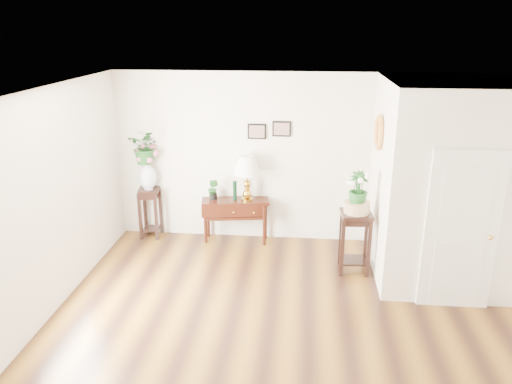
# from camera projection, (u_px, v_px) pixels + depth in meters

# --- Properties ---
(floor) EXTENTS (6.00, 5.50, 0.02)m
(floor) POSITION_uv_depth(u_px,v_px,m) (288.00, 330.00, 6.01)
(floor) COLOR brown
(floor) RESTS_ON ground
(ceiling) EXTENTS (6.00, 5.50, 0.02)m
(ceiling) POSITION_uv_depth(u_px,v_px,m) (294.00, 96.00, 5.11)
(ceiling) COLOR white
(ceiling) RESTS_ON ground
(wall_back) EXTENTS (6.00, 0.02, 2.80)m
(wall_back) POSITION_uv_depth(u_px,v_px,m) (296.00, 159.00, 8.15)
(wall_back) COLOR white
(wall_back) RESTS_ON ground
(wall_left) EXTENTS (0.02, 5.50, 2.80)m
(wall_left) POSITION_uv_depth(u_px,v_px,m) (35.00, 213.00, 5.84)
(wall_left) COLOR white
(wall_left) RESTS_ON ground
(partition) EXTENTS (1.80, 1.95, 2.80)m
(partition) POSITION_uv_depth(u_px,v_px,m) (444.00, 181.00, 7.03)
(partition) COLOR white
(partition) RESTS_ON floor
(door) EXTENTS (0.90, 0.05, 2.10)m
(door) POSITION_uv_depth(u_px,v_px,m) (461.00, 232.00, 6.21)
(door) COLOR silver
(door) RESTS_ON floor
(art_print_left) EXTENTS (0.30, 0.02, 0.25)m
(art_print_left) POSITION_uv_depth(u_px,v_px,m) (257.00, 131.00, 8.04)
(art_print_left) COLOR black
(art_print_left) RESTS_ON wall_back
(art_print_right) EXTENTS (0.30, 0.02, 0.25)m
(art_print_right) POSITION_uv_depth(u_px,v_px,m) (282.00, 129.00, 7.99)
(art_print_right) COLOR black
(art_print_right) RESTS_ON wall_back
(wall_ornament) EXTENTS (0.07, 0.51, 0.51)m
(wall_ornament) POSITION_uv_depth(u_px,v_px,m) (379.00, 132.00, 7.03)
(wall_ornament) COLOR #D98745
(wall_ornament) RESTS_ON partition
(console_table) EXTENTS (1.15, 0.54, 0.74)m
(console_table) POSITION_uv_depth(u_px,v_px,m) (236.00, 220.00, 8.37)
(console_table) COLOR black
(console_table) RESTS_ON floor
(table_lamp) EXTENTS (0.48, 0.48, 0.77)m
(table_lamp) POSITION_uv_depth(u_px,v_px,m) (247.00, 180.00, 8.12)
(table_lamp) COLOR gold
(table_lamp) RESTS_ON console_table
(green_vase) EXTENTS (0.07, 0.07, 0.32)m
(green_vase) POSITION_uv_depth(u_px,v_px,m) (235.00, 190.00, 8.19)
(green_vase) COLOR black
(green_vase) RESTS_ON console_table
(potted_plant) EXTENTS (0.22, 0.20, 0.33)m
(potted_plant) POSITION_uv_depth(u_px,v_px,m) (213.00, 189.00, 8.23)
(potted_plant) COLOR #194C1C
(potted_plant) RESTS_ON console_table
(plant_stand_a) EXTENTS (0.39, 0.39, 0.87)m
(plant_stand_a) POSITION_uv_depth(u_px,v_px,m) (151.00, 213.00, 8.52)
(plant_stand_a) COLOR black
(plant_stand_a) RESTS_ON floor
(porcelain_vase) EXTENTS (0.37, 0.37, 0.49)m
(porcelain_vase) POSITION_uv_depth(u_px,v_px,m) (148.00, 176.00, 8.31)
(porcelain_vase) COLOR silver
(porcelain_vase) RESTS_ON plant_stand_a
(lily_arrangement) EXTENTS (0.59, 0.53, 0.58)m
(lily_arrangement) POSITION_uv_depth(u_px,v_px,m) (146.00, 149.00, 8.16)
(lily_arrangement) COLOR #194C1C
(lily_arrangement) RESTS_ON porcelain_vase
(plant_stand_b) EXTENTS (0.47, 0.47, 0.92)m
(plant_stand_b) POSITION_uv_depth(u_px,v_px,m) (354.00, 242.00, 7.32)
(plant_stand_b) COLOR black
(plant_stand_b) RESTS_ON floor
(ceramic_bowl) EXTENTS (0.45, 0.45, 0.17)m
(ceramic_bowl) POSITION_uv_depth(u_px,v_px,m) (357.00, 207.00, 7.15)
(ceramic_bowl) COLOR tan
(ceramic_bowl) RESTS_ON plant_stand_b
(narcissus) EXTENTS (0.28, 0.28, 0.49)m
(narcissus) POSITION_uv_depth(u_px,v_px,m) (358.00, 189.00, 7.06)
(narcissus) COLOR #194C1C
(narcissus) RESTS_ON ceramic_bowl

